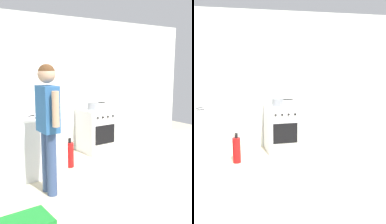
% 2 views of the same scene
% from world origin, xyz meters
% --- Properties ---
extents(ground_plane, '(8.00, 8.00, 0.00)m').
position_xyz_m(ground_plane, '(0.00, 0.00, 0.00)').
color(ground_plane, beige).
extents(back_wall, '(6.00, 0.10, 2.60)m').
position_xyz_m(back_wall, '(0.00, 1.95, 1.30)').
color(back_wall, silver).
rests_on(back_wall, ground).
extents(counter_unit, '(1.30, 0.70, 0.90)m').
position_xyz_m(counter_unit, '(-1.35, 1.20, 0.45)').
color(counter_unit, silver).
rests_on(counter_unit, ground).
extents(oven_left, '(0.59, 0.62, 0.85)m').
position_xyz_m(oven_left, '(0.35, 1.58, 0.43)').
color(oven_left, white).
rests_on(oven_left, ground).
extents(pot, '(0.39, 0.21, 0.14)m').
position_xyz_m(pot, '(0.28, 1.58, 0.92)').
color(pot, gray).
rests_on(pot, oven_left).
extents(knife_utility, '(0.25, 0.04, 0.01)m').
position_xyz_m(knife_utility, '(-1.00, 1.11, 0.90)').
color(knife_utility, silver).
rests_on(knife_utility, counter_unit).
extents(knife_paring, '(0.21, 0.07, 0.01)m').
position_xyz_m(knife_paring, '(-1.12, 1.32, 0.91)').
color(knife_paring, silver).
rests_on(knife_paring, counter_unit).
extents(person, '(0.23, 0.57, 1.72)m').
position_xyz_m(person, '(-1.23, 0.42, 1.04)').
color(person, '#384C7A').
rests_on(person, ground).
extents(fire_extinguisher, '(0.13, 0.13, 0.50)m').
position_xyz_m(fire_extinguisher, '(-0.52, 1.10, 0.22)').
color(fire_extinguisher, red).
rests_on(fire_extinguisher, ground).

